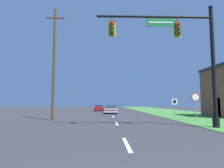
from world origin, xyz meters
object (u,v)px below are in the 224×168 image
at_px(utility_pole_near, 54,62).
at_px(far_car, 99,108).
at_px(route_sign_post, 175,104).
at_px(car_ahead, 111,110).
at_px(signal_mast, 186,52).
at_px(stop_sign, 196,100).

bearing_deg(utility_pole_near, far_car, 80.86).
bearing_deg(route_sign_post, car_ahead, 120.95).
xyz_separation_m(signal_mast, stop_sign, (2.70, 4.86, -3.17)).
bearing_deg(signal_mast, stop_sign, 60.91).
bearing_deg(far_car, route_sign_post, -67.56).
relative_size(signal_mast, stop_sign, 3.34).
height_order(signal_mast, utility_pole_near, utility_pole_near).
bearing_deg(far_car, car_ahead, -77.74).
xyz_separation_m(far_car, route_sign_post, (8.61, -20.85, 0.92)).
height_order(stop_sign, route_sign_post, stop_sign).
height_order(route_sign_post, utility_pole_near, utility_pole_near).
relative_size(car_ahead, far_car, 1.03).
relative_size(far_car, route_sign_post, 2.16).
bearing_deg(signal_mast, route_sign_post, 77.21).
height_order(car_ahead, far_car, same).
bearing_deg(utility_pole_near, stop_sign, -5.37).
relative_size(signal_mast, far_car, 1.90).
xyz_separation_m(signal_mast, route_sign_post, (1.74, 7.67, -3.51)).
relative_size(car_ahead, utility_pole_near, 0.41).
relative_size(stop_sign, route_sign_post, 1.23).
relative_size(stop_sign, utility_pole_near, 0.23).
bearing_deg(car_ahead, utility_pole_near, -115.43).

